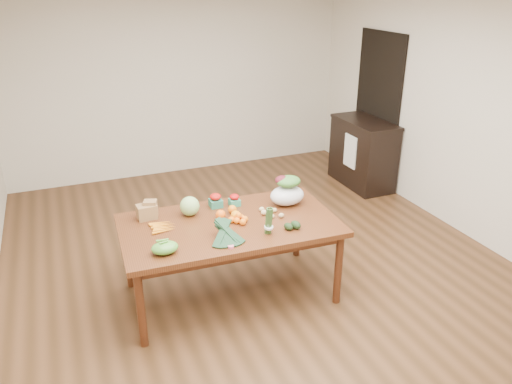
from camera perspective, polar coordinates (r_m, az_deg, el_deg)
name	(u,v)px	position (r m, az deg, el deg)	size (l,w,h in m)	color
floor	(257,264)	(5.26, 0.12, -8.27)	(6.00, 6.00, 0.00)	brown
room_walls	(257,141)	(4.69, 0.14, 5.91)	(5.02, 6.02, 2.70)	beige
dining_table	(230,259)	(4.62, -2.96, -7.68)	(1.91, 1.06, 0.75)	#562914
doorway_dark	(377,109)	(7.30, 13.65, 9.22)	(0.02, 1.00, 2.10)	black
cabinet	(363,153)	(7.22, 12.11, 4.38)	(0.52, 1.02, 0.94)	black
dish_towel	(350,151)	(7.00, 10.70, 4.59)	(0.02, 0.28, 0.45)	white
paper_bag	(147,210)	(4.59, -12.38, -2.06)	(0.23, 0.19, 0.16)	brown
cabbage	(190,206)	(4.58, -7.58, -1.61)	(0.18, 0.18, 0.18)	#AEDD7F
strawberry_basket_a	(216,202)	(4.73, -4.64, -1.10)	(0.11, 0.11, 0.10)	red
strawberry_basket_b	(234,201)	(4.76, -2.48, -1.03)	(0.10, 0.10, 0.09)	red
orange_a	(221,215)	(4.49, -4.06, -2.60)	(0.09, 0.09, 0.09)	orange
orange_b	(232,209)	(4.60, -2.72, -2.00)	(0.08, 0.08, 0.08)	orange
orange_c	(236,215)	(4.47, -2.34, -2.69)	(0.09, 0.09, 0.09)	#FF9C0F
mandarin_cluster	(239,217)	(4.44, -2.00, -2.87)	(0.18, 0.18, 0.09)	#FF610F
carrots	(164,226)	(4.42, -10.49, -3.90)	(0.22, 0.22, 0.03)	orange
snap_pea_bag	(165,248)	(4.01, -10.39, -6.28)	(0.22, 0.16, 0.10)	#4A9933
kale_bunch	(227,234)	(4.10, -3.32, -4.76)	(0.32, 0.40, 0.16)	#15301F
asparagus_bundle	(269,221)	(4.20, 1.47, -3.31)	(0.08, 0.08, 0.25)	#3F6C31
potato_a	(264,212)	(4.57, 0.92, -2.35)	(0.06, 0.05, 0.05)	tan
potato_b	(272,216)	(4.51, 1.85, -2.78)	(0.04, 0.04, 0.04)	tan
potato_c	(274,210)	(4.63, 2.12, -2.08)	(0.05, 0.04, 0.04)	#DAC77E
potato_d	(262,209)	(4.64, 0.66, -1.98)	(0.05, 0.05, 0.04)	tan
potato_e	(281,215)	(4.53, 2.91, -2.69)	(0.05, 0.05, 0.04)	tan
avocado_a	(288,227)	(4.31, 3.72, -3.96)	(0.06, 0.09, 0.06)	black
avocado_b	(296,225)	(4.34, 4.56, -3.76)	(0.07, 0.11, 0.07)	black
salad_bag	(287,192)	(4.75, 3.58, 0.02)	(0.34, 0.25, 0.26)	silver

